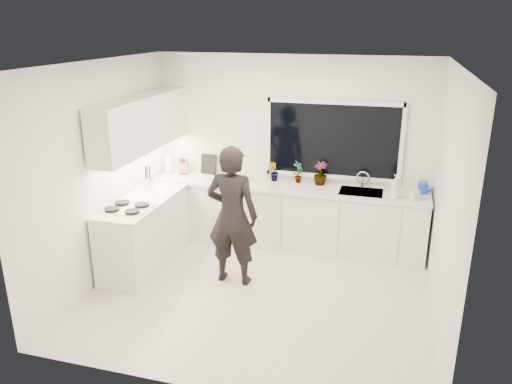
% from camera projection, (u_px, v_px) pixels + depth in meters
% --- Properties ---
extents(floor, '(4.00, 3.50, 0.02)m').
position_uv_depth(floor, '(258.00, 294.00, 6.04)').
color(floor, beige).
rests_on(floor, ground).
extents(wall_back, '(4.00, 0.02, 2.70)m').
position_uv_depth(wall_back, '(291.00, 150.00, 7.20)').
color(wall_back, white).
rests_on(wall_back, ground).
extents(wall_left, '(0.02, 3.50, 2.70)m').
position_uv_depth(wall_left, '(101.00, 173.00, 6.12)').
color(wall_left, white).
rests_on(wall_left, ground).
extents(wall_right, '(0.02, 3.50, 2.70)m').
position_uv_depth(wall_right, '(448.00, 204.00, 5.09)').
color(wall_right, white).
rests_on(wall_right, ground).
extents(ceiling, '(4.00, 3.50, 0.02)m').
position_uv_depth(ceiling, '(259.00, 63.00, 5.16)').
color(ceiling, white).
rests_on(ceiling, wall_back).
extents(window, '(1.80, 0.02, 1.00)m').
position_uv_depth(window, '(333.00, 140.00, 6.95)').
color(window, black).
rests_on(window, wall_back).
extents(base_cabinets_back, '(3.92, 0.58, 0.88)m').
position_uv_depth(base_cabinets_back, '(285.00, 217.00, 7.22)').
color(base_cabinets_back, white).
rests_on(base_cabinets_back, floor).
extents(base_cabinets_left, '(0.58, 1.60, 0.88)m').
position_uv_depth(base_cabinets_left, '(145.00, 233.00, 6.64)').
color(base_cabinets_left, white).
rests_on(base_cabinets_left, floor).
extents(countertop_back, '(3.94, 0.62, 0.04)m').
position_uv_depth(countertop_back, '(286.00, 187.00, 7.06)').
color(countertop_back, silver).
rests_on(countertop_back, base_cabinets_back).
extents(countertop_left, '(0.62, 1.60, 0.04)m').
position_uv_depth(countertop_left, '(142.00, 201.00, 6.50)').
color(countertop_left, silver).
rests_on(countertop_left, base_cabinets_left).
extents(upper_cabinets, '(0.34, 2.10, 0.70)m').
position_uv_depth(upper_cabinets, '(142.00, 123.00, 6.54)').
color(upper_cabinets, white).
rests_on(upper_cabinets, wall_left).
extents(sink, '(0.58, 0.42, 0.14)m').
position_uv_depth(sink, '(361.00, 195.00, 6.81)').
color(sink, silver).
rests_on(sink, countertop_back).
extents(faucet, '(0.03, 0.03, 0.22)m').
position_uv_depth(faucet, '(363.00, 180.00, 6.94)').
color(faucet, silver).
rests_on(faucet, countertop_back).
extents(stovetop, '(0.56, 0.48, 0.03)m').
position_uv_depth(stovetop, '(127.00, 207.00, 6.17)').
color(stovetop, black).
rests_on(stovetop, countertop_left).
extents(person, '(0.64, 0.43, 1.76)m').
position_uv_depth(person, '(232.00, 216.00, 6.06)').
color(person, black).
rests_on(person, floor).
extents(pizza_tray, '(0.44, 0.34, 0.03)m').
position_uv_depth(pizza_tray, '(234.00, 180.00, 7.22)').
color(pizza_tray, silver).
rests_on(pizza_tray, countertop_back).
extents(pizza, '(0.41, 0.30, 0.01)m').
position_uv_depth(pizza, '(234.00, 179.00, 7.22)').
color(pizza, '#B42C18').
rests_on(pizza, pizza_tray).
extents(watering_can, '(0.17, 0.17, 0.13)m').
position_uv_depth(watering_can, '(423.00, 189.00, 6.71)').
color(watering_can, blue).
rests_on(watering_can, countertop_back).
extents(paper_towel_roll, '(0.13, 0.13, 0.26)m').
position_uv_depth(paper_towel_roll, '(169.00, 165.00, 7.59)').
color(paper_towel_roll, white).
rests_on(paper_towel_roll, countertop_back).
extents(knife_block, '(0.15, 0.13, 0.22)m').
position_uv_depth(knife_block, '(183.00, 166.00, 7.57)').
color(knife_block, brown).
rests_on(knife_block, countertop_back).
extents(utensil_crock, '(0.16, 0.16, 0.16)m').
position_uv_depth(utensil_crock, '(148.00, 183.00, 6.91)').
color(utensil_crock, silver).
rests_on(utensil_crock, countertop_left).
extents(picture_frame_large, '(0.22, 0.09, 0.28)m').
position_uv_depth(picture_frame_large, '(210.00, 165.00, 7.55)').
color(picture_frame_large, black).
rests_on(picture_frame_large, countertop_back).
extents(picture_frame_small, '(0.25, 0.05, 0.30)m').
position_uv_depth(picture_frame_small, '(209.00, 164.00, 7.55)').
color(picture_frame_small, black).
rests_on(picture_frame_small, countertop_back).
extents(herb_plants, '(0.87, 0.23, 0.34)m').
position_uv_depth(herb_plants, '(304.00, 173.00, 7.10)').
color(herb_plants, '#26662D').
rests_on(herb_plants, countertop_back).
extents(soap_bottles, '(0.40, 0.17, 0.32)m').
position_uv_depth(soap_bottles, '(401.00, 188.00, 6.48)').
color(soap_bottles, '#D8BF66').
rests_on(soap_bottles, countertop_back).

